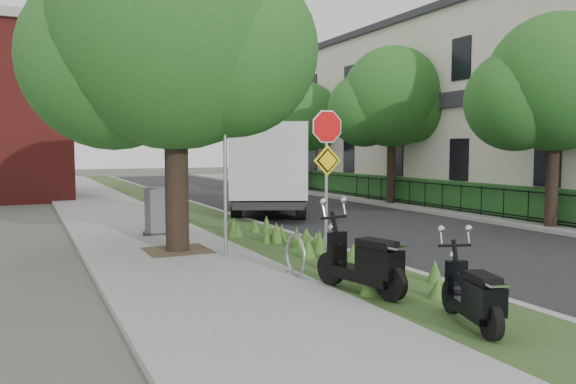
% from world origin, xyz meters
% --- Properties ---
extents(ground, '(120.00, 120.00, 0.00)m').
position_xyz_m(ground, '(0.00, 0.00, 0.00)').
color(ground, '#4C5147').
rests_on(ground, ground).
extents(sidewalk_near, '(3.50, 60.00, 0.12)m').
position_xyz_m(sidewalk_near, '(-4.25, 10.00, 0.06)').
color(sidewalk_near, gray).
rests_on(sidewalk_near, ground).
extents(verge, '(2.00, 60.00, 0.12)m').
position_xyz_m(verge, '(-1.50, 10.00, 0.06)').
color(verge, '#2B461E').
rests_on(verge, ground).
extents(kerb_near, '(0.20, 60.00, 0.13)m').
position_xyz_m(kerb_near, '(-0.50, 10.00, 0.07)').
color(kerb_near, '#9E9991').
rests_on(kerb_near, ground).
extents(road, '(7.00, 60.00, 0.01)m').
position_xyz_m(road, '(3.00, 10.00, 0.01)').
color(road, black).
rests_on(road, ground).
extents(kerb_far, '(0.20, 60.00, 0.13)m').
position_xyz_m(kerb_far, '(6.50, 10.00, 0.07)').
color(kerb_far, '#9E9991').
rests_on(kerb_far, ground).
extents(footpath_far, '(3.20, 60.00, 0.12)m').
position_xyz_m(footpath_far, '(8.20, 10.00, 0.06)').
color(footpath_far, gray).
rests_on(footpath_far, ground).
extents(street_tree_main, '(6.21, 5.54, 7.66)m').
position_xyz_m(street_tree_main, '(-4.08, 2.86, 4.80)').
color(street_tree_main, black).
rests_on(street_tree_main, ground).
extents(bare_post, '(0.08, 0.08, 4.00)m').
position_xyz_m(bare_post, '(-3.20, 1.80, 2.12)').
color(bare_post, '#A5A8AD').
rests_on(bare_post, ground).
extents(bike_hoop, '(0.06, 0.78, 0.77)m').
position_xyz_m(bike_hoop, '(-2.70, -0.60, 0.50)').
color(bike_hoop, '#A5A8AD').
rests_on(bike_hoop, ground).
extents(sign_assembly, '(0.94, 0.08, 3.22)m').
position_xyz_m(sign_assembly, '(-1.40, 0.58, 2.33)').
color(sign_assembly, '#A5A8AD').
rests_on(sign_assembly, ground).
extents(fence_far, '(0.04, 24.00, 1.00)m').
position_xyz_m(fence_far, '(7.20, 10.00, 0.67)').
color(fence_far, black).
rests_on(fence_far, ground).
extents(hedge_far, '(1.00, 24.00, 1.10)m').
position_xyz_m(hedge_far, '(7.90, 10.00, 0.67)').
color(hedge_far, '#1F4619').
rests_on(hedge_far, footpath_far).
extents(terrace_houses, '(7.40, 26.40, 8.20)m').
position_xyz_m(terrace_houses, '(11.49, 10.00, 4.16)').
color(terrace_houses, beige).
rests_on(terrace_houses, ground).
extents(far_tree_a, '(4.60, 4.10, 6.22)m').
position_xyz_m(far_tree_a, '(6.94, 2.05, 4.13)').
color(far_tree_a, black).
rests_on(far_tree_a, ground).
extents(far_tree_b, '(4.83, 4.31, 6.56)m').
position_xyz_m(far_tree_b, '(6.94, 10.05, 4.37)').
color(far_tree_b, black).
rests_on(far_tree_b, ground).
extents(far_tree_c, '(4.37, 3.89, 5.93)m').
position_xyz_m(far_tree_c, '(6.94, 18.04, 3.95)').
color(far_tree_c, black).
rests_on(far_tree_c, ground).
extents(scooter_near, '(0.67, 1.86, 0.90)m').
position_xyz_m(scooter_near, '(-2.25, -2.29, 0.56)').
color(scooter_near, black).
rests_on(scooter_near, ground).
extents(scooter_far, '(0.64, 1.54, 0.75)m').
position_xyz_m(scooter_far, '(-1.97, -4.32, 0.49)').
color(scooter_far, black).
rests_on(scooter_far, ground).
extents(box_truck, '(4.63, 6.61, 2.80)m').
position_xyz_m(box_truck, '(1.05, 9.30, 1.82)').
color(box_truck, '#262628').
rests_on(box_truck, ground).
extents(utility_cabinet, '(1.05, 0.80, 1.26)m').
position_xyz_m(utility_cabinet, '(-3.77, 5.51, 0.72)').
color(utility_cabinet, '#262628').
rests_on(utility_cabinet, ground).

